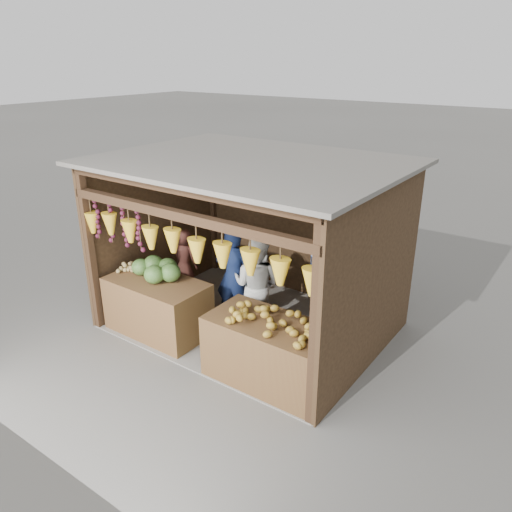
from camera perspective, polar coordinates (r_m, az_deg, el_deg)
The scene contains 12 objects.
ground at distance 8.11m, azimuth -0.64°, elevation -7.84°, with size 80.00×80.00×0.00m, color #514F49.
stall_structure at distance 7.41m, azimuth -1.09°, elevation 3.34°, with size 4.30×3.30×2.66m.
back_shelf at distance 8.25m, azimuth 10.55°, elevation -0.93°, with size 1.25×0.32×1.32m.
counter_left at distance 7.86m, azimuth -11.14°, elevation -5.73°, with size 1.57×0.85×0.87m, color #543B1C.
counter_right at distance 6.60m, azimuth 1.79°, elevation -11.04°, with size 1.72×0.85×0.88m, color #4F2D1A.
stool at distance 9.03m, azimuth -7.94°, elevation -3.86°, with size 0.28×0.28×0.26m, color black.
man_standing at distance 7.82m, azimuth -2.55°, elevation -2.32°, with size 0.60×0.39×1.63m, color #121E43.
woman_standing at distance 7.56m, azimuth 0.10°, elevation -3.33°, with size 0.78×0.61×1.60m, color silver.
vendor_seated at distance 8.77m, azimuth -8.16°, elevation -0.13°, with size 0.49×0.32×1.00m, color #552922.
melon_pile at distance 7.72m, azimuth -11.35°, elevation -1.38°, with size 1.00×0.50×0.32m, color #1E4B14, non-canonical shape.
tanfruit_pile at distance 8.09m, azimuth -14.68°, elevation -1.29°, with size 0.34×0.40×0.13m, color olive, non-canonical shape.
mango_pile at distance 6.25m, azimuth 2.09°, elevation -7.18°, with size 1.40×0.64×0.22m, color #CA5F1B, non-canonical shape.
Camera 1 is at (4.16, -5.67, 4.04)m, focal length 35.00 mm.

